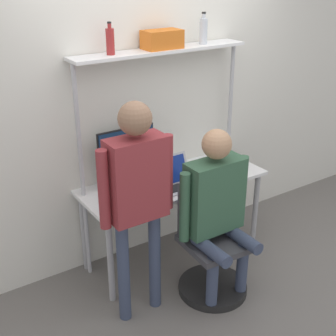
# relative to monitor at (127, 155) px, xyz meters

# --- Properties ---
(ground_plane) EXTENTS (12.00, 12.00, 0.00)m
(ground_plane) POSITION_rel_monitor_xyz_m (0.36, -0.48, -1.02)
(ground_plane) COLOR slate
(wall_back) EXTENTS (8.00, 0.06, 2.70)m
(wall_back) POSITION_rel_monitor_xyz_m (0.36, 0.19, 0.33)
(wall_back) COLOR silver
(wall_back) RESTS_ON ground_plane
(desk) EXTENTS (1.63, 0.62, 0.76)m
(desk) POSITION_rel_monitor_xyz_m (0.36, -0.15, -0.35)
(desk) COLOR white
(desk) RESTS_ON ground_plane
(shelf_unit) EXTENTS (1.54, 0.23, 1.84)m
(shelf_unit) POSITION_rel_monitor_xyz_m (0.36, 0.03, 0.49)
(shelf_unit) COLOR white
(shelf_unit) RESTS_ON ground_plane
(monitor) EXTENTS (0.51, 0.21, 0.50)m
(monitor) POSITION_rel_monitor_xyz_m (0.00, 0.00, 0.00)
(monitor) COLOR black
(monitor) RESTS_ON desk
(laptop) EXTENTS (0.34, 0.26, 0.25)m
(laptop) POSITION_rel_monitor_xyz_m (0.31, -0.23, -0.20)
(laptop) COLOR #BCBCC1
(laptop) RESTS_ON desk
(cell_phone) EXTENTS (0.07, 0.15, 0.01)m
(cell_phone) POSITION_rel_monitor_xyz_m (0.58, -0.31, -0.26)
(cell_phone) COLOR #264C8C
(cell_phone) RESTS_ON desk
(office_chair) EXTENTS (0.56, 0.56, 0.94)m
(office_chair) POSITION_rel_monitor_xyz_m (0.35, -0.71, -0.73)
(office_chair) COLOR black
(office_chair) RESTS_ON ground_plane
(person_seated) EXTENTS (0.63, 0.47, 1.39)m
(person_seated) POSITION_rel_monitor_xyz_m (0.35, -0.75, -0.19)
(person_seated) COLOR #38425B
(person_seated) RESTS_ON ground_plane
(person_standing) EXTENTS (0.58, 0.23, 1.68)m
(person_standing) POSITION_rel_monitor_xyz_m (-0.26, -0.63, 0.05)
(person_standing) COLOR #38425B
(person_standing) RESTS_ON ground_plane
(bottle_clear) EXTENTS (0.07, 0.07, 0.26)m
(bottle_clear) POSITION_rel_monitor_xyz_m (0.78, 0.03, 0.93)
(bottle_clear) COLOR silver
(bottle_clear) RESTS_ON shelf_unit
(bottle_red) EXTENTS (0.06, 0.06, 0.24)m
(bottle_red) POSITION_rel_monitor_xyz_m (-0.08, 0.03, 0.92)
(bottle_red) COLOR maroon
(bottle_red) RESTS_ON shelf_unit
(storage_box) EXTENTS (0.31, 0.18, 0.14)m
(storage_box) POSITION_rel_monitor_xyz_m (0.37, 0.03, 0.89)
(storage_box) COLOR #D1661E
(storage_box) RESTS_ON shelf_unit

